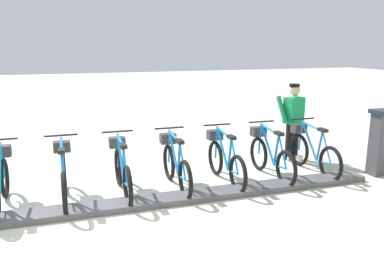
% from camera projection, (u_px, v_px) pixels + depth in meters
% --- Properties ---
extents(ground_plane, '(60.00, 60.00, 0.00)m').
position_uv_depth(ground_plane, '(81.00, 214.00, 5.96)').
color(ground_plane, '#B3BBAC').
extents(dock_rail_base, '(0.44, 10.15, 0.10)m').
position_uv_depth(dock_rail_base, '(80.00, 210.00, 5.95)').
color(dock_rail_base, '#47474C').
rests_on(dock_rail_base, ground).
extents(payment_kiosk, '(0.36, 0.52, 1.28)m').
position_uv_depth(payment_kiosk, '(382.00, 141.00, 7.61)').
color(payment_kiosk, '#38383D').
rests_on(payment_kiosk, ground).
extents(bike_docked_0, '(1.72, 0.54, 1.02)m').
position_uv_depth(bike_docked_0, '(312.00, 151.00, 7.83)').
color(bike_docked_0, black).
rests_on(bike_docked_0, ground).
extents(bike_docked_1, '(1.72, 0.54, 1.02)m').
position_uv_depth(bike_docked_1, '(270.00, 155.00, 7.54)').
color(bike_docked_1, black).
rests_on(bike_docked_1, ground).
extents(bike_docked_2, '(1.72, 0.54, 1.02)m').
position_uv_depth(bike_docked_2, '(224.00, 159.00, 7.25)').
color(bike_docked_2, black).
rests_on(bike_docked_2, ground).
extents(bike_docked_3, '(1.72, 0.54, 1.02)m').
position_uv_depth(bike_docked_3, '(175.00, 164.00, 6.96)').
color(bike_docked_3, black).
rests_on(bike_docked_3, ground).
extents(bike_docked_4, '(1.72, 0.54, 1.02)m').
position_uv_depth(bike_docked_4, '(122.00, 169.00, 6.67)').
color(bike_docked_4, black).
rests_on(bike_docked_4, ground).
extents(bike_docked_5, '(1.72, 0.54, 1.02)m').
position_uv_depth(bike_docked_5, '(64.00, 175.00, 6.38)').
color(bike_docked_5, black).
rests_on(bike_docked_5, ground).
extents(bike_docked_6, '(1.72, 0.54, 1.02)m').
position_uv_depth(bike_docked_6, '(0.00, 181.00, 6.09)').
color(bike_docked_6, black).
rests_on(bike_docked_6, ground).
extents(worker_near_rack, '(0.52, 0.69, 1.66)m').
position_uv_depth(worker_near_rack, '(293.00, 119.00, 8.55)').
color(worker_near_rack, white).
rests_on(worker_near_rack, ground).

